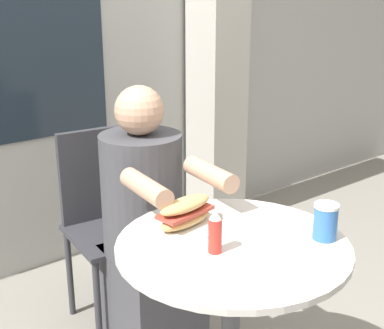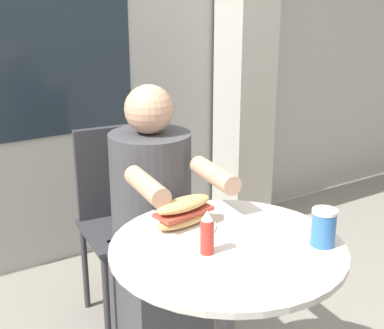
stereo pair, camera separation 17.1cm
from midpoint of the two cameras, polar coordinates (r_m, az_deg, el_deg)
storefront_wall at (r=2.82m, az=-19.92°, el=16.16°), size 8.00×0.09×2.80m
lattice_pillar at (r=3.22m, az=1.21°, el=13.77°), size 0.27×0.27×2.40m
cafe_table at (r=1.74m, az=1.33°, el=-14.03°), size 0.72×0.72×0.72m
diner_chair at (r=2.42m, az=-11.16°, el=-4.70°), size 0.42×0.42×0.87m
seated_diner at (r=2.16m, az=-7.07°, el=-8.51°), size 0.37×0.59×1.12m
sandwich_on_plate at (r=1.72m, az=-3.58°, el=-5.44°), size 0.22×0.21×0.10m
drink_cup at (r=1.67m, az=11.23°, el=-6.04°), size 0.08×0.08×0.12m
condiment_bottle at (r=1.56m, az=-0.68°, el=-7.26°), size 0.04×0.04×0.14m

